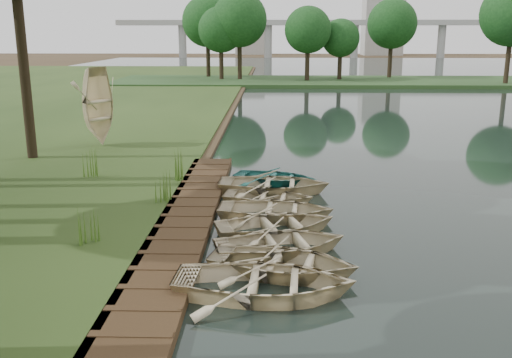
{
  "coord_description": "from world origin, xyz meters",
  "views": [
    {
      "loc": [
        0.94,
        -16.27,
        5.62
      ],
      "look_at": [
        0.45,
        1.33,
        1.11
      ],
      "focal_mm": 40.0,
      "sensor_mm": 36.0,
      "label": 1
    }
  ],
  "objects_px": {
    "rowboat_0": "(265,279)",
    "rowboat_1": "(283,260)",
    "stored_rowboat": "(100,137)",
    "rowboat_2": "(281,241)",
    "boardwalk": "(187,220)"
  },
  "relations": [
    {
      "from": "rowboat_0",
      "to": "rowboat_1",
      "type": "distance_m",
      "value": 1.26
    },
    {
      "from": "rowboat_1",
      "to": "stored_rowboat",
      "type": "xyz_separation_m",
      "value": [
        -8.65,
        14.59,
        0.27
      ]
    },
    {
      "from": "rowboat_1",
      "to": "rowboat_2",
      "type": "bearing_deg",
      "value": 15.0
    },
    {
      "from": "boardwalk",
      "to": "rowboat_1",
      "type": "distance_m",
      "value": 4.64
    },
    {
      "from": "rowboat_0",
      "to": "rowboat_2",
      "type": "bearing_deg",
      "value": -5.61
    },
    {
      "from": "boardwalk",
      "to": "rowboat_0",
      "type": "relative_size",
      "value": 4.04
    },
    {
      "from": "stored_rowboat",
      "to": "boardwalk",
      "type": "bearing_deg",
      "value": -122.07
    },
    {
      "from": "rowboat_1",
      "to": "boardwalk",
      "type": "bearing_deg",
      "value": 51.74
    },
    {
      "from": "rowboat_0",
      "to": "boardwalk",
      "type": "bearing_deg",
      "value": 30.11
    },
    {
      "from": "boardwalk",
      "to": "rowboat_1",
      "type": "xyz_separation_m",
      "value": [
        2.84,
        -3.66,
        0.27
      ]
    },
    {
      "from": "rowboat_2",
      "to": "stored_rowboat",
      "type": "height_order",
      "value": "stored_rowboat"
    },
    {
      "from": "boardwalk",
      "to": "rowboat_0",
      "type": "distance_m",
      "value": 5.42
    },
    {
      "from": "rowboat_1",
      "to": "rowboat_2",
      "type": "relative_size",
      "value": 1.02
    },
    {
      "from": "stored_rowboat",
      "to": "rowboat_0",
      "type": "bearing_deg",
      "value": -122.54
    },
    {
      "from": "rowboat_0",
      "to": "rowboat_1",
      "type": "xyz_separation_m",
      "value": [
        0.43,
        1.18,
        -0.04
      ]
    }
  ]
}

